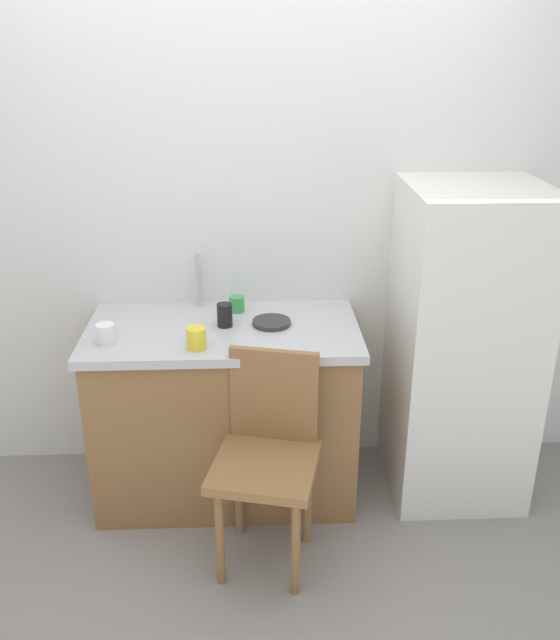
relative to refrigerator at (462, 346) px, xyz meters
name	(u,v)px	position (x,y,z in m)	size (l,w,h in m)	color
ground_plane	(252,585)	(-0.97, -0.65, -0.73)	(8.00, 8.00, 0.00)	gray
back_wall	(246,222)	(-0.97, 0.35, 0.50)	(4.80, 0.10, 2.45)	silver
cabinet_base	(226,414)	(-1.08, 0.00, -0.33)	(1.16, 0.60, 0.81)	olive
countertop	(223,331)	(-1.08, 0.00, 0.10)	(1.20, 0.64, 0.04)	#B7B7BC
faucet	(199,280)	(-1.19, 0.25, 0.25)	(0.02, 0.02, 0.27)	#B7B7BC
refrigerator	(462,346)	(0.00, 0.00, 0.00)	(0.59, 0.60, 1.46)	silver
chair	(268,452)	(-0.89, -0.46, -0.23)	(0.48, 0.48, 0.89)	olive
hotplate	(272,322)	(-0.86, 0.02, 0.13)	(0.17, 0.17, 0.02)	#2D2D2D
cup_yellow	(196,338)	(-1.18, -0.21, 0.16)	(0.08, 0.08, 0.09)	yellow
cup_black	(225,315)	(-1.07, 0.01, 0.17)	(0.07, 0.07, 0.10)	black
cup_white	(106,334)	(-1.56, -0.15, 0.16)	(0.08, 0.08, 0.08)	white
cup_green	(237,304)	(-1.02, 0.18, 0.15)	(0.07, 0.07, 0.07)	green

